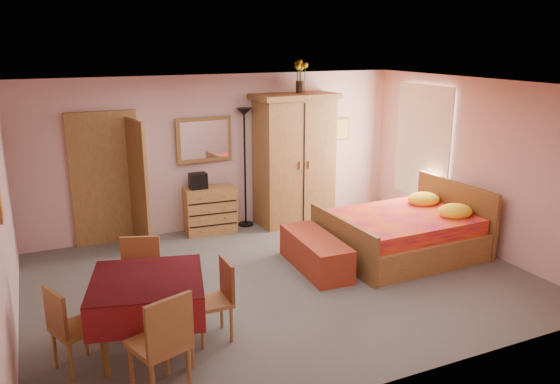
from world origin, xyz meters
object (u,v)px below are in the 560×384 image
bed (401,222)px  chair_east (212,301)px  stereo (198,181)px  chair_south (158,343)px  chair_north (140,283)px  wardrobe (295,159)px  chair_west (76,327)px  floor_lamp (245,168)px  wall_mirror (204,140)px  sunflower_vase (300,76)px  dining_table (149,315)px  bench (315,253)px  chest_of_drawers (210,210)px

bed → chair_east: 3.52m
stereo → chair_south: size_ratio=0.27×
stereo → chair_north: 3.03m
wardrobe → chair_west: (-3.92, -3.20, -0.69)m
floor_lamp → chair_west: 4.59m
chair_east → wall_mirror: bearing=-16.6°
wardrobe → bed: size_ratio=1.04×
wardrobe → sunflower_vase: (0.14, 0.10, 1.41)m
dining_table → chair_east: size_ratio=1.28×
wardrobe → bench: wardrobe is taller
stereo → chair_north: (-1.47, -2.62, -0.43)m
floor_lamp → bed: bearing=-53.6°
floor_lamp → chair_west: floor_lamp is taller
stereo → chair_south: bearing=-111.3°
floor_lamp → chair_north: (-2.33, -2.71, -0.54)m
floor_lamp → wardrobe: (0.86, -0.17, 0.11)m
wall_mirror → chair_north: bearing=-122.8°
bench → chair_east: chair_east is taller
chair_south → chair_east: (0.73, 0.72, -0.07)m
wall_mirror → floor_lamp: floor_lamp is taller
wardrobe → chair_south: wardrobe is taller
wall_mirror → chair_west: 4.36m
wall_mirror → chair_east: size_ratio=1.09×
floor_lamp → chair_south: size_ratio=2.01×
floor_lamp → chair_west: size_ratio=2.31×
bench → chair_south: chair_south is taller
stereo → chair_north: stereo is taller
chair_north → chair_west: chair_north is taller
wall_mirror → floor_lamp: bearing=-11.0°
wall_mirror → chair_north: size_ratio=0.97×
bed → chest_of_drawers: bearing=136.2°
stereo → chair_west: bearing=-123.9°
chest_of_drawers → wall_mirror: (0.00, 0.21, 1.16)m
chest_of_drawers → chair_north: 3.09m
chest_of_drawers → dining_table: 3.64m
chair_south → chair_north: size_ratio=1.05×
wall_mirror → bed: (2.31, -2.33, -1.04)m
chest_of_drawers → chair_east: 3.41m
dining_table → chair_east: bearing=-2.5°
wall_mirror → chair_east: 3.78m
chest_of_drawers → sunflower_vase: bearing=5.3°
bed → chair_south: size_ratio=2.14×
wardrobe → chair_south: 5.14m
dining_table → wardrobe: bearing=44.6°
stereo → chair_north: bearing=-119.3°
bed → chair_north: (-3.96, -0.49, -0.02)m
chair_north → chair_west: 0.99m
bed → chair_west: bearing=-167.6°
chair_west → chair_east: bearing=68.0°
wall_mirror → sunflower_vase: (1.68, -0.18, 0.99)m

